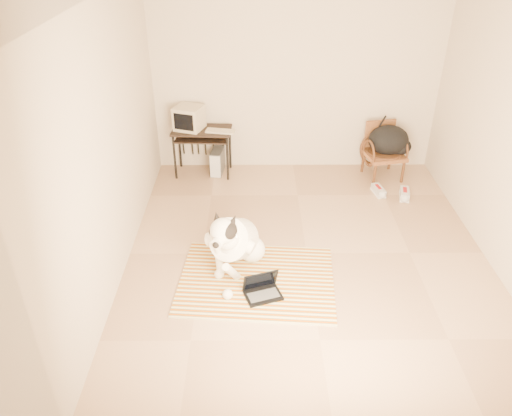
{
  "coord_description": "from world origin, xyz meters",
  "views": [
    {
      "loc": [
        -0.6,
        -4.55,
        3.38
      ],
      "look_at": [
        -0.57,
        -0.24,
        0.75
      ],
      "focal_mm": 35.0,
      "sensor_mm": 36.0,
      "label": 1
    }
  ],
  "objects_px": {
    "pc_tower": "(217,161)",
    "rattan_chair": "(383,151)",
    "crt_monitor": "(189,118)",
    "backpack": "(390,141)",
    "laptop": "(262,289)",
    "computer_desk": "(202,136)",
    "dog": "(234,241)"
  },
  "relations": [
    {
      "from": "pc_tower",
      "to": "rattan_chair",
      "type": "distance_m",
      "value": 2.38
    },
    {
      "from": "crt_monitor",
      "to": "backpack",
      "type": "bearing_deg",
      "value": -2.63
    },
    {
      "from": "crt_monitor",
      "to": "pc_tower",
      "type": "bearing_deg",
      "value": -0.75
    },
    {
      "from": "computer_desk",
      "to": "rattan_chair",
      "type": "distance_m",
      "value": 2.58
    },
    {
      "from": "rattan_chair",
      "to": "pc_tower",
      "type": "bearing_deg",
      "value": 177.38
    },
    {
      "from": "crt_monitor",
      "to": "pc_tower",
      "type": "relative_size",
      "value": 1.16
    },
    {
      "from": "computer_desk",
      "to": "crt_monitor",
      "type": "xyz_separation_m",
      "value": [
        -0.17,
        0.03,
        0.26
      ]
    },
    {
      "from": "backpack",
      "to": "computer_desk",
      "type": "bearing_deg",
      "value": 177.91
    },
    {
      "from": "dog",
      "to": "computer_desk",
      "type": "relative_size",
      "value": 1.38
    },
    {
      "from": "dog",
      "to": "rattan_chair",
      "type": "xyz_separation_m",
      "value": [
        2.05,
        2.14,
        0.05
      ]
    },
    {
      "from": "dog",
      "to": "rattan_chair",
      "type": "distance_m",
      "value": 2.96
    },
    {
      "from": "crt_monitor",
      "to": "rattan_chair",
      "type": "bearing_deg",
      "value": -2.37
    },
    {
      "from": "pc_tower",
      "to": "dog",
      "type": "bearing_deg",
      "value": -81.86
    },
    {
      "from": "rattan_chair",
      "to": "backpack",
      "type": "xyz_separation_m",
      "value": [
        0.08,
        -0.02,
        0.16
      ]
    },
    {
      "from": "crt_monitor",
      "to": "dog",
      "type": "bearing_deg",
      "value": -73.0
    },
    {
      "from": "dog",
      "to": "crt_monitor",
      "type": "xyz_separation_m",
      "value": [
        -0.69,
        2.26,
        0.51
      ]
    },
    {
      "from": "crt_monitor",
      "to": "rattan_chair",
      "type": "xyz_separation_m",
      "value": [
        2.74,
        -0.11,
        -0.45
      ]
    },
    {
      "from": "dog",
      "to": "crt_monitor",
      "type": "height_order",
      "value": "crt_monitor"
    },
    {
      "from": "computer_desk",
      "to": "pc_tower",
      "type": "height_order",
      "value": "computer_desk"
    },
    {
      "from": "computer_desk",
      "to": "crt_monitor",
      "type": "height_order",
      "value": "crt_monitor"
    },
    {
      "from": "dog",
      "to": "laptop",
      "type": "relative_size",
      "value": 2.77
    },
    {
      "from": "crt_monitor",
      "to": "rattan_chair",
      "type": "height_order",
      "value": "crt_monitor"
    },
    {
      "from": "crt_monitor",
      "to": "backpack",
      "type": "xyz_separation_m",
      "value": [
        2.81,
        -0.13,
        -0.3
      ]
    },
    {
      "from": "dog",
      "to": "rattan_chair",
      "type": "relative_size",
      "value": 1.5
    },
    {
      "from": "laptop",
      "to": "pc_tower",
      "type": "height_order",
      "value": "pc_tower"
    },
    {
      "from": "backpack",
      "to": "laptop",
      "type": "bearing_deg",
      "value": -125.31
    },
    {
      "from": "computer_desk",
      "to": "laptop",
      "type": "bearing_deg",
      "value": -73.24
    },
    {
      "from": "laptop",
      "to": "computer_desk",
      "type": "xyz_separation_m",
      "value": [
        -0.81,
        2.69,
        0.51
      ]
    },
    {
      "from": "laptop",
      "to": "pc_tower",
      "type": "relative_size",
      "value": 1.07
    },
    {
      "from": "computer_desk",
      "to": "pc_tower",
      "type": "relative_size",
      "value": 2.14
    },
    {
      "from": "laptop",
      "to": "backpack",
      "type": "distance_m",
      "value": 3.21
    },
    {
      "from": "laptop",
      "to": "rattan_chair",
      "type": "xyz_separation_m",
      "value": [
        1.76,
        2.61,
        0.31
      ]
    }
  ]
}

